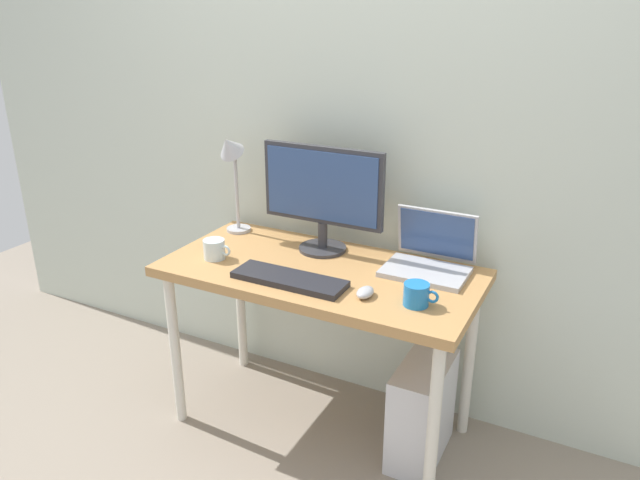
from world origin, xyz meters
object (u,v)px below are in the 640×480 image
desk (320,286)px  coffee_mug (417,295)px  monitor (322,192)px  keyboard (289,279)px  laptop (430,256)px  mouse (365,292)px  computer_tower (422,411)px  desk_lamp (231,161)px  glass_cup (215,249)px

desk → coffee_mug: size_ratio=10.03×
monitor → coffee_mug: bearing=-29.9°
desk → keyboard: (-0.04, -0.17, 0.09)m
laptop → mouse: bearing=-111.2°
desk → mouse: size_ratio=13.90×
laptop → coffee_mug: bearing=-80.4°
laptop → coffee_mug: size_ratio=2.57×
keyboard → computer_tower: (0.49, 0.19, -0.55)m
mouse → computer_tower: size_ratio=0.21×
desk_lamp → coffee_mug: 1.05m
mouse → monitor: bearing=136.3°
mouse → coffee_mug: size_ratio=0.72×
glass_cup → coffee_mug: bearing=-1.0°
laptop → mouse: 0.36m
coffee_mug → glass_cup: 0.87m
mouse → coffee_mug: bearing=7.0°
monitor → desk: bearing=-65.9°
desk → glass_cup: glass_cup is taller
monitor → desk_lamp: 0.45m
keyboard → glass_cup: size_ratio=3.57×
mouse → computer_tower: 0.61m
glass_cup → computer_tower: 1.06m
mouse → keyboard: bearing=-176.3°
coffee_mug → desk_lamp: bearing=162.9°
desk → desk_lamp: size_ratio=2.68×
desk_lamp → keyboard: desk_lamp is taller
desk → monitor: (-0.08, 0.17, 0.33)m
desk → laptop: size_ratio=3.91×
laptop → coffee_mug: 0.32m
monitor → coffee_mug: size_ratio=4.25×
keyboard → coffee_mug: bearing=5.0°
monitor → mouse: monitor is taller
glass_cup → computer_tower: glass_cup is taller
mouse → glass_cup: (-0.68, 0.04, 0.02)m
laptop → computer_tower: 0.62m
desk → laptop: (0.39, 0.19, 0.14)m
desk_lamp → glass_cup: bearing=-70.9°
laptop → computer_tower: laptop is taller
laptop → desk: bearing=-153.9°
desk → glass_cup: (-0.43, -0.11, 0.12)m
desk → desk_lamp: (-0.53, 0.17, 0.41)m
mouse → glass_cup: 0.68m
monitor → desk_lamp: bearing=179.9°
desk_lamp → keyboard: 0.67m
laptop → desk_lamp: size_ratio=0.69×
monitor → computer_tower: 0.96m
desk → glass_cup: 0.46m
desk → glass_cup: bearing=-165.9°
monitor → laptop: (0.46, 0.02, -0.20)m
computer_tower → laptop: bearing=109.7°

